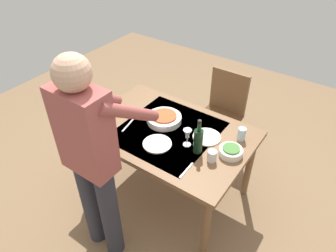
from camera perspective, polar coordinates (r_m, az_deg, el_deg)
name	(u,v)px	position (r m, az deg, el deg)	size (l,w,h in m)	color
ground_plane	(168,190)	(3.11, 0.00, -11.66)	(6.00, 6.00, 0.00)	#846647
dining_table	(168,138)	(2.64, 0.00, -2.20)	(1.38, 0.94, 0.74)	brown
chair_near	(223,109)	(3.28, 10.08, 3.15)	(0.40, 0.40, 0.91)	#523019
person_server	(92,156)	(2.09, -13.85, -5.37)	(0.42, 0.61, 1.69)	#2D2D38
wine_bottle	(198,140)	(2.33, 5.59, -2.63)	(0.07, 0.07, 0.30)	black
wine_glass_left	(187,135)	(2.39, 3.57, -1.59)	(0.07, 0.07, 0.15)	white
water_cup_near_left	(212,156)	(2.31, 8.10, -5.48)	(0.07, 0.07, 0.09)	silver
water_cup_near_right	(86,121)	(2.71, -14.80, 0.90)	(0.06, 0.06, 0.09)	silver
water_cup_far_left	(242,134)	(2.54, 13.39, -1.44)	(0.07, 0.07, 0.11)	silver
serving_bowl_pasta	(164,118)	(2.67, -0.72, 1.41)	(0.30, 0.30, 0.07)	white
side_bowl_salad	(231,151)	(2.39, 11.48, -4.58)	(0.18, 0.18, 0.07)	white
dinner_plate_near	(157,144)	(2.45, -2.00, -3.30)	(0.23, 0.23, 0.01)	white
dinner_plate_far	(207,137)	(2.54, 7.14, -2.01)	(0.23, 0.23, 0.01)	white
table_knife	(128,125)	(2.67, -7.34, 0.20)	(0.01, 0.20, 0.01)	silver
table_fork	(186,170)	(2.25, 3.40, -8.13)	(0.01, 0.18, 0.01)	silver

